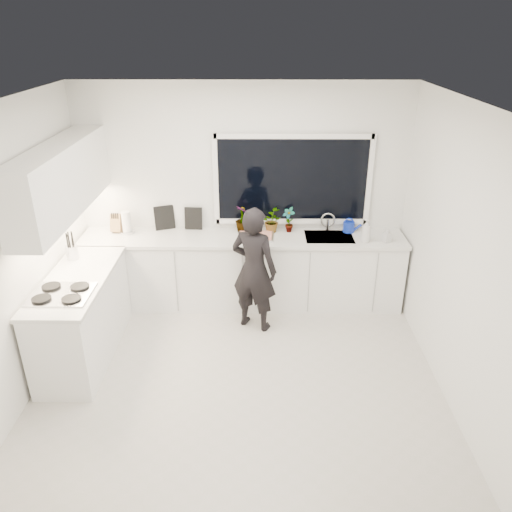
{
  "coord_description": "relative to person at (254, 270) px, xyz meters",
  "views": [
    {
      "loc": [
        0.21,
        -4.14,
        3.28
      ],
      "look_at": [
        0.17,
        0.4,
        1.15
      ],
      "focal_mm": 35.0,
      "sensor_mm": 36.0,
      "label": 1
    }
  ],
  "objects": [
    {
      "name": "base_cabinets_back",
      "position": [
        -0.14,
        0.55,
        -0.3
      ],
      "size": [
        3.92,
        0.58,
        0.88
      ],
      "primitive_type": "cube",
      "color": "white",
      "rests_on": "floor"
    },
    {
      "name": "wall_left",
      "position": [
        -2.15,
        -0.9,
        0.61
      ],
      "size": [
        0.02,
        3.5,
        2.7
      ],
      "primitive_type": "cube",
      "color": "white",
      "rests_on": "ground"
    },
    {
      "name": "herb_plants",
      "position": [
        0.11,
        0.71,
        0.33
      ],
      "size": [
        0.8,
        0.31,
        0.34
      ],
      "color": "#26662D",
      "rests_on": "countertop_back"
    },
    {
      "name": "countertop_left",
      "position": [
        -1.81,
        -0.55,
        0.16
      ],
      "size": [
        0.62,
        1.6,
        0.04
      ],
      "primitive_type": "cube",
      "color": "silver",
      "rests_on": "base_cabinets_left"
    },
    {
      "name": "watering_can",
      "position": [
        1.16,
        0.71,
        0.24
      ],
      "size": [
        0.18,
        0.18,
        0.13
      ],
      "primitive_type": "cylinder",
      "rotation": [
        0.0,
        0.0,
        -0.42
      ],
      "color": "#132EB7",
      "rests_on": "countertop_back"
    },
    {
      "name": "countertop_back",
      "position": [
        -0.14,
        0.54,
        0.16
      ],
      "size": [
        3.94,
        0.62,
        0.04
      ],
      "primitive_type": "cube",
      "color": "silver",
      "rests_on": "base_cabinets_back"
    },
    {
      "name": "picture_frame_large",
      "position": [
        -0.77,
        0.79,
        0.32
      ],
      "size": [
        0.22,
        0.03,
        0.28
      ],
      "primitive_type": "cube",
      "rotation": [
        0.0,
        0.0,
        -0.06
      ],
      "color": "black",
      "rests_on": "countertop_back"
    },
    {
      "name": "paper_towel_roll",
      "position": [
        -1.57,
        0.65,
        0.31
      ],
      "size": [
        0.13,
        0.13,
        0.26
      ],
      "primitive_type": "cylinder",
      "rotation": [
        0.0,
        0.0,
        0.26
      ],
      "color": "silver",
      "rests_on": "countertop_back"
    },
    {
      "name": "upper_cabinets",
      "position": [
        -1.93,
        -0.2,
        1.11
      ],
      "size": [
        0.34,
        2.1,
        0.7
      ],
      "primitive_type": "cube",
      "color": "white",
      "rests_on": "wall_left"
    },
    {
      "name": "ceiling",
      "position": [
        -0.14,
        -0.9,
        1.97
      ],
      "size": [
        4.0,
        3.5,
        0.02
      ],
      "primitive_type": "cube",
      "color": "white",
      "rests_on": "wall_back"
    },
    {
      "name": "picture_frame_small",
      "position": [
        -1.13,
        0.79,
        0.33
      ],
      "size": [
        0.24,
        0.11,
        0.3
      ],
      "primitive_type": "cube",
      "rotation": [
        0.0,
        0.0,
        0.39
      ],
      "color": "black",
      "rests_on": "countertop_back"
    },
    {
      "name": "soap_bottles",
      "position": [
        1.38,
        0.4,
        0.3
      ],
      "size": [
        0.38,
        0.15,
        0.28
      ],
      "color": "#D8BF66",
      "rests_on": "countertop_back"
    },
    {
      "name": "stovetop",
      "position": [
        -1.83,
        -0.9,
        0.19
      ],
      "size": [
        0.56,
        0.48,
        0.03
      ],
      "primitive_type": "cube",
      "color": "black",
      "rests_on": "countertop_left"
    },
    {
      "name": "knife_block",
      "position": [
        -1.71,
        0.69,
        0.29
      ],
      "size": [
        0.14,
        0.12,
        0.22
      ],
      "primitive_type": "cube",
      "rotation": [
        0.0,
        0.0,
        -0.13
      ],
      "color": "#926844",
      "rests_on": "countertop_back"
    },
    {
      "name": "floor",
      "position": [
        -0.14,
        -0.9,
        -0.75
      ],
      "size": [
        4.0,
        3.5,
        0.02
      ],
      "primitive_type": "cube",
      "color": "beige",
      "rests_on": "ground"
    },
    {
      "name": "person",
      "position": [
        0.0,
        0.0,
        0.0
      ],
      "size": [
        0.64,
        0.55,
        1.49
      ],
      "primitive_type": "imported",
      "rotation": [
        0.0,
        0.0,
        2.72
      ],
      "color": "black",
      "rests_on": "floor"
    },
    {
      "name": "wall_right",
      "position": [
        1.87,
        -0.9,
        0.61
      ],
      "size": [
        0.02,
        3.5,
        2.7
      ],
      "primitive_type": "cube",
      "color": "white",
      "rests_on": "ground"
    },
    {
      "name": "window",
      "position": [
        0.46,
        0.83,
        0.81
      ],
      "size": [
        1.8,
        0.02,
        1.0
      ],
      "primitive_type": "cube",
      "color": "black",
      "rests_on": "wall_back"
    },
    {
      "name": "utensil_crock",
      "position": [
        -1.99,
        -0.1,
        0.26
      ],
      "size": [
        0.16,
        0.16,
        0.16
      ],
      "primitive_type": "cylinder",
      "rotation": [
        0.0,
        0.0,
        -0.23
      ],
      "color": "#BABABF",
      "rests_on": "countertop_left"
    },
    {
      "name": "sink",
      "position": [
        0.91,
        0.55,
        0.13
      ],
      "size": [
        0.58,
        0.42,
        0.14
      ],
      "primitive_type": "cube",
      "color": "silver",
      "rests_on": "countertop_back"
    },
    {
      "name": "faucet",
      "position": [
        0.91,
        0.75,
        0.29
      ],
      "size": [
        0.03,
        0.03,
        0.22
      ],
      "primitive_type": "cylinder",
      "color": "silver",
      "rests_on": "countertop_back"
    },
    {
      "name": "pizza_tray",
      "position": [
        0.01,
        0.52,
        0.19
      ],
      "size": [
        0.45,
        0.34,
        0.03
      ],
      "primitive_type": "cube",
      "rotation": [
        0.0,
        0.0,
        -0.05
      ],
      "color": "silver",
      "rests_on": "countertop_back"
    },
    {
      "name": "base_cabinets_left",
      "position": [
        -1.81,
        -0.55,
        -0.3
      ],
      "size": [
        0.58,
        1.6,
        0.88
      ],
      "primitive_type": "cube",
      "color": "white",
      "rests_on": "floor"
    },
    {
      "name": "pizza",
      "position": [
        0.01,
        0.52,
        0.21
      ],
      "size": [
        0.41,
        0.3,
        0.01
      ],
      "primitive_type": "cube",
      "rotation": [
        0.0,
        0.0,
        -0.05
      ],
      "color": "red",
      "rests_on": "pizza_tray"
    },
    {
      "name": "wall_back",
      "position": [
        -0.14,
        0.86,
        0.61
      ],
      "size": [
        4.0,
        0.02,
        2.7
      ],
      "primitive_type": "cube",
      "color": "white",
      "rests_on": "ground"
    }
  ]
}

